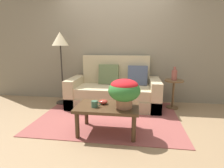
{
  "coord_description": "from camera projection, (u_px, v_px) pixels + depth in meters",
  "views": [
    {
      "loc": [
        0.49,
        -3.11,
        1.3
      ],
      "look_at": [
        0.06,
        -0.01,
        0.62
      ],
      "focal_mm": 29.16,
      "sensor_mm": 36.0,
      "label": 1
    }
  ],
  "objects": [
    {
      "name": "potted_plant",
      "position": [
        124.0,
        90.0,
        2.53
      ],
      "size": [
        0.45,
        0.45,
        0.41
      ],
      "color": "#A36B4C",
      "rests_on": "coffee_table"
    },
    {
      "name": "coffee_mug",
      "position": [
        95.0,
        104.0,
        2.59
      ],
      "size": [
        0.14,
        0.09,
        0.09
      ],
      "color": "#3D664C",
      "rests_on": "coffee_table"
    },
    {
      "name": "side_table",
      "position": [
        173.0,
        89.0,
        3.74
      ],
      "size": [
        0.38,
        0.38,
        0.6
      ],
      "color": "brown",
      "rests_on": "ground"
    },
    {
      "name": "floor_lamp",
      "position": [
        60.0,
        45.0,
        3.88
      ],
      "size": [
        0.36,
        0.36,
        1.57
      ],
      "color": "#2D2823",
      "rests_on": "ground"
    },
    {
      "name": "wall_back",
      "position": [
        117.0,
        39.0,
        4.16
      ],
      "size": [
        6.4,
        0.12,
        2.84
      ],
      "primitive_type": "cube",
      "color": "gray",
      "rests_on": "ground"
    },
    {
      "name": "area_rug",
      "position": [
        109.0,
        116.0,
        3.37
      ],
      "size": [
        2.49,
        1.92,
        0.01
      ],
      "primitive_type": "cube",
      "color": "#994C47",
      "rests_on": "ground"
    },
    {
      "name": "coffee_table",
      "position": [
        108.0,
        110.0,
        2.68
      ],
      "size": [
        0.91,
        0.59,
        0.43
      ],
      "color": "#442D1B",
      "rests_on": "ground"
    },
    {
      "name": "couch",
      "position": [
        115.0,
        91.0,
        3.93
      ],
      "size": [
        1.91,
        0.9,
        1.07
      ],
      "color": "tan",
      "rests_on": "ground"
    },
    {
      "name": "snack_bowl",
      "position": [
        103.0,
        102.0,
        2.73
      ],
      "size": [
        0.13,
        0.13,
        0.07
      ],
      "color": "#B2382D",
      "rests_on": "coffee_table"
    },
    {
      "name": "ground_plane",
      "position": [
        109.0,
        117.0,
        3.36
      ],
      "size": [
        14.0,
        14.0,
        0.0
      ],
      "primitive_type": "plane",
      "color": "#997A56"
    },
    {
      "name": "table_vase",
      "position": [
        174.0,
        75.0,
        3.67
      ],
      "size": [
        0.11,
        0.11,
        0.27
      ],
      "color": "#934C42",
      "rests_on": "side_table"
    }
  ]
}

